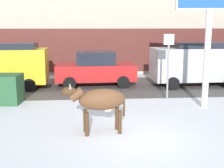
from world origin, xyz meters
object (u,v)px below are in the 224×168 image
at_px(pedestrian_near_billboard, 26,65).
at_px(pedestrian_by_cars, 98,64).
at_px(cow_brown, 100,101).
at_px(car_red_sedan, 96,69).
at_px(car_yellow_van, 1,64).
at_px(street_sign, 168,61).
at_px(car_silver_van, 196,63).
at_px(dumpster, 0,89).

bearing_deg(pedestrian_near_billboard, pedestrian_by_cars, 0.00).
height_order(cow_brown, car_red_sedan, car_red_sedan).
height_order(car_yellow_van, pedestrian_by_cars, car_yellow_van).
bearing_deg(car_red_sedan, street_sign, -48.20).
bearing_deg(street_sign, pedestrian_by_cars, 115.68).
bearing_deg(car_red_sedan, car_silver_van, -3.85).
height_order(dumpster, street_sign, street_sign).
xyz_separation_m(cow_brown, dumpster, (-3.96, 3.90, -0.39)).
distance_m(car_red_sedan, car_silver_van, 5.37).
height_order(car_yellow_van, car_silver_van, same).
xyz_separation_m(cow_brown, street_sign, (3.09, 4.00, 0.68)).
xyz_separation_m(car_silver_van, dumpster, (-9.38, -3.11, -0.64)).
distance_m(car_yellow_van, car_red_sedan, 4.80).
height_order(car_yellow_van, pedestrian_near_billboard, car_yellow_van).
relative_size(car_red_sedan, car_silver_van, 0.91).
bearing_deg(car_yellow_van, car_red_sedan, 4.38).
distance_m(car_yellow_van, street_sign, 8.37).
bearing_deg(car_red_sedan, car_yellow_van, -175.62).
height_order(car_yellow_van, dumpster, car_yellow_van).
height_order(cow_brown, street_sign, street_sign).
bearing_deg(cow_brown, car_red_sedan, 89.45).
xyz_separation_m(car_yellow_van, street_sign, (7.79, -3.01, 0.43)).
relative_size(car_yellow_van, car_red_sedan, 1.10).
bearing_deg(car_yellow_van, dumpster, -76.53).
height_order(pedestrian_by_cars, street_sign, street_sign).
bearing_deg(car_red_sedan, dumpster, -139.24).
bearing_deg(pedestrian_by_cars, car_red_sedan, -95.36).
distance_m(car_red_sedan, street_sign, 4.59).
xyz_separation_m(car_red_sedan, street_sign, (3.02, -3.38, 0.76)).
height_order(pedestrian_near_billboard, pedestrian_by_cars, same).
relative_size(car_red_sedan, street_sign, 1.51).
xyz_separation_m(cow_brown, pedestrian_near_billboard, (-4.03, 9.80, -0.11)).
bearing_deg(cow_brown, pedestrian_by_cars, 88.25).
relative_size(pedestrian_near_billboard, street_sign, 0.61).
bearing_deg(pedestrian_near_billboard, car_red_sedan, -30.64).
distance_m(car_silver_van, dumpster, 9.90).
height_order(car_yellow_van, car_red_sedan, car_yellow_van).
bearing_deg(street_sign, pedestrian_near_billboard, 140.81).
bearing_deg(pedestrian_near_billboard, car_silver_van, -16.44).
height_order(car_red_sedan, pedestrian_by_cars, car_red_sedan).
bearing_deg(dumpster, car_red_sedan, 40.76).
bearing_deg(car_yellow_van, pedestrian_by_cars, 29.18).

